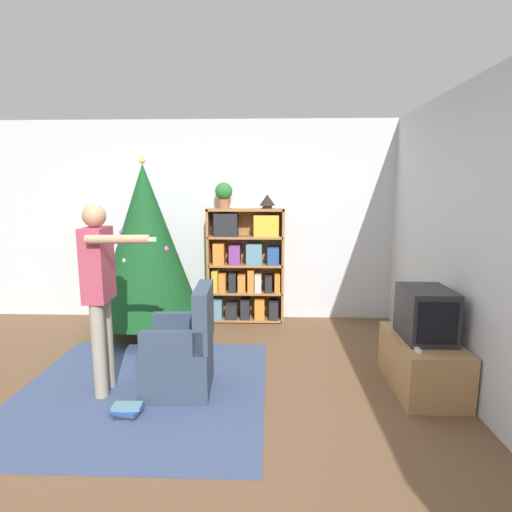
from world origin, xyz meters
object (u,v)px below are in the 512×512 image
object	(u,v)px
television	(426,314)
standing_person	(100,284)
armchair	(183,355)
potted_plant	(224,194)
table_lamp	(267,201)
christmas_tree	(146,243)
bookshelf	(246,266)

from	to	relation	value
television	standing_person	bearing A→B (deg)	-176.86
armchair	potted_plant	xyz separation A→B (m)	(0.16, 1.87, 1.34)
standing_person	potted_plant	world-z (taller)	potted_plant
armchair	table_lamp	world-z (taller)	table_lamp
potted_plant	christmas_tree	bearing A→B (deg)	-148.04
armchair	potted_plant	distance (m)	2.31
potted_plant	table_lamp	distance (m)	0.56
television	christmas_tree	size ratio (longest dim) A/B	0.24
standing_person	bookshelf	bearing A→B (deg)	147.09
potted_plant	armchair	bearing A→B (deg)	-94.80
table_lamp	potted_plant	bearing A→B (deg)	180.00
bookshelf	christmas_tree	xyz separation A→B (m)	(-1.13, -0.53, 0.38)
standing_person	table_lamp	world-z (taller)	table_lamp
standing_person	potted_plant	bearing A→B (deg)	153.76
christmas_tree	table_lamp	xyz separation A→B (m)	(1.40, 0.53, 0.47)
television	christmas_tree	world-z (taller)	christmas_tree
bookshelf	potted_plant	size ratio (longest dim) A/B	4.49
table_lamp	standing_person	bearing A→B (deg)	-125.46
television	potted_plant	bearing A→B (deg)	137.27
bookshelf	standing_person	world-z (taller)	standing_person
television	table_lamp	distance (m)	2.41
television	armchair	size ratio (longest dim) A/B	0.55
bookshelf	potted_plant	distance (m)	0.97
armchair	standing_person	bearing A→B (deg)	-89.16
standing_person	armchair	bearing A→B (deg)	90.64
bookshelf	television	xyz separation A→B (m)	(1.64, -1.76, -0.06)
christmas_tree	potted_plant	world-z (taller)	christmas_tree
bookshelf	christmas_tree	distance (m)	1.30
table_lamp	christmas_tree	bearing A→B (deg)	-159.21
television	potted_plant	xyz separation A→B (m)	(-1.91, 1.77, 0.99)
standing_person	christmas_tree	bearing A→B (deg)	178.41
christmas_tree	table_lamp	world-z (taller)	christmas_tree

